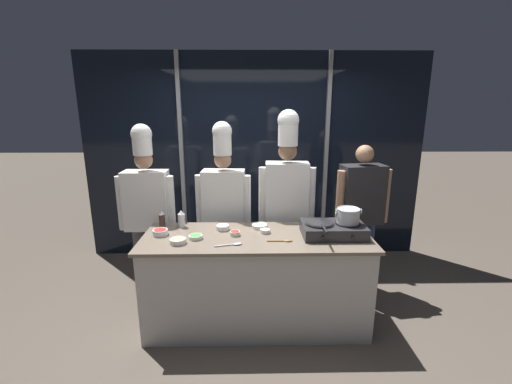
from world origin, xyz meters
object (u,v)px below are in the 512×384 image
squeeze_bottle_clear (181,219)px  serving_spoon_solid (284,241)px  person_guest (361,205)px  frying_pan (319,221)px  prep_bowl_bell_pepper (160,232)px  prep_bowl_scallions (196,237)px  prep_bowl_garlic (260,226)px  chef_sous (224,199)px  prep_bowl_ginger (178,241)px  prep_bowl_chili_flakes (235,233)px  stock_pot (348,215)px  prep_bowl_bean_sprouts (265,231)px  squeeze_bottle_soy (162,220)px  serving_spoon_slotted (234,244)px  prep_bowl_noodles (223,227)px  portable_stove (333,229)px  chef_head (147,202)px  chef_line (287,192)px

squeeze_bottle_clear → serving_spoon_solid: size_ratio=0.76×
person_guest → frying_pan: bearing=39.1°
prep_bowl_bell_pepper → prep_bowl_scallions: 0.35m
prep_bowl_garlic → chef_sous: size_ratio=0.08×
prep_bowl_ginger → prep_bowl_garlic: (0.72, 0.37, -0.00)m
prep_bowl_chili_flakes → chef_sous: bearing=103.1°
stock_pot → prep_bowl_bean_sprouts: bearing=174.5°
prep_bowl_chili_flakes → squeeze_bottle_soy: bearing=164.5°
chef_sous → person_guest: chef_sous is taller
stock_pot → serving_spoon_slotted: bearing=-168.6°
prep_bowl_noodles → serving_spoon_solid: prep_bowl_noodles is taller
frying_pan → serving_spoon_slotted: 0.81m
portable_stove → prep_bowl_noodles: 1.03m
prep_bowl_ginger → person_guest: 1.99m
squeeze_bottle_clear → stock_pot: bearing=-9.0°
squeeze_bottle_soy → person_guest: bearing=11.3°
prep_bowl_bean_sprouts → person_guest: (1.07, 0.55, 0.08)m
portable_stove → squeeze_bottle_soy: bearing=172.6°
prep_bowl_garlic → prep_bowl_bean_sprouts: bearing=-70.8°
prep_bowl_scallions → person_guest: (1.69, 0.68, 0.08)m
prep_bowl_noodles → prep_bowl_garlic: 0.36m
frying_pan → stock_pot: bearing=1.2°
squeeze_bottle_soy → frying_pan: bearing=-8.2°
stock_pot → prep_bowl_bean_sprouts: size_ratio=2.52×
squeeze_bottle_soy → prep_bowl_scallions: 0.45m
serving_spoon_slotted → chef_sous: size_ratio=0.13×
prep_bowl_chili_flakes → person_guest: bearing=24.2°
person_guest → serving_spoon_solid: bearing=31.7°
prep_bowl_noodles → prep_bowl_garlic: (0.36, 0.05, -0.01)m
serving_spoon_slotted → portable_stove: bearing=13.0°
prep_bowl_noodles → prep_bowl_bean_sprouts: bearing=-12.2°
prep_bowl_bean_sprouts → chef_head: size_ratio=0.05×
portable_stove → prep_bowl_scallions: size_ratio=4.51×
frying_pan → stock_pot: stock_pot is taller
serving_spoon_solid → squeeze_bottle_clear: bearing=158.5°
frying_pan → prep_bowl_ginger: 1.27m
prep_bowl_chili_flakes → prep_bowl_scallions: size_ratio=0.75×
chef_head → portable_stove: bearing=163.8°
chef_sous → prep_bowl_bean_sprouts: bearing=130.9°
prep_bowl_garlic → serving_spoon_slotted: 0.48m
squeeze_bottle_clear → prep_bowl_bean_sprouts: size_ratio=1.84×
serving_spoon_slotted → chef_head: 1.21m
prep_bowl_scallions → chef_sous: size_ratio=0.07×
squeeze_bottle_clear → person_guest: (1.88, 0.37, 0.02)m
squeeze_bottle_soy → prep_bowl_bean_sprouts: size_ratio=1.95×
prep_bowl_bean_sprouts → prep_bowl_scallions: (-0.63, -0.13, -0.00)m
prep_bowl_chili_flakes → chef_head: 1.09m
chef_head → chef_line: bearing=-178.6°
frying_pan → chef_sous: size_ratio=0.24×
serving_spoon_slotted → chef_head: bearing=141.5°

